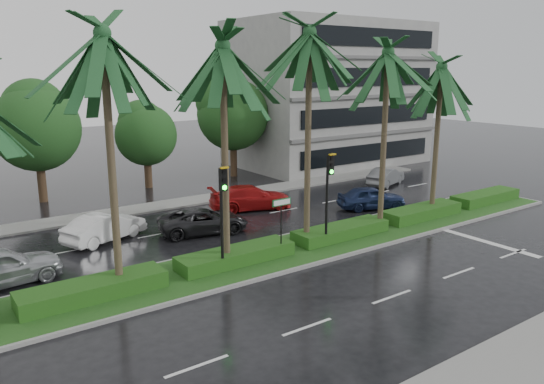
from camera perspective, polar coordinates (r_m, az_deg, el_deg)
ground at (r=23.62m, az=3.67°, el=-7.11°), size 120.00×120.00×0.00m
near_sidewalk at (r=17.65m, az=25.89°, el=-15.64°), size 40.00×2.40×0.12m
far_sidewalk at (r=33.34m, az=-9.45°, el=-1.09°), size 40.00×2.00×0.12m
median at (r=24.33m, az=2.17°, el=-6.28°), size 36.00×4.00×0.15m
hedge at (r=24.20m, az=2.18°, el=-5.45°), size 35.20×1.40×0.60m
lane_markings at (r=25.25m, az=9.67°, el=-5.89°), size 34.00×13.06×0.01m
palm_row at (r=22.21m, az=-0.29°, el=13.09°), size 26.30×4.20×10.35m
signal_median_left at (r=20.77m, az=-5.34°, el=-1.32°), size 0.34×0.42×4.36m
signal_median_right at (r=23.93m, az=6.11°, el=0.60°), size 0.34×0.42×4.36m
street_sign at (r=22.74m, az=1.02°, el=-2.26°), size 0.95×0.09×2.60m
bg_trees at (r=38.34m, az=-10.94°, el=7.87°), size 33.01×5.53×7.99m
building at (r=46.94m, az=6.07°, el=10.45°), size 16.00×10.00×12.00m
car_white at (r=26.89m, az=-17.54°, el=-3.63°), size 2.86×4.39×1.37m
car_darkgrey at (r=27.11m, az=-7.38°, el=-3.09°), size 3.06×4.89×1.26m
car_red at (r=31.38m, az=-2.31°, el=-0.59°), size 3.26×5.26×1.42m
car_blue at (r=32.01m, az=10.64°, el=-0.59°), size 3.05×4.30×1.36m
car_grey at (r=38.68m, az=12.13°, el=1.64°), size 2.57×4.07×1.27m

